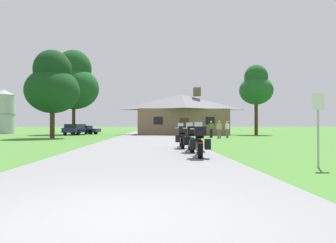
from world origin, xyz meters
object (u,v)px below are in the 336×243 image
at_px(bystander_white_shirt_beside_signpost, 227,128).
at_px(metal_signpost_roadside, 318,121).
at_px(motorcycle_silver_nearest_to_camera, 200,142).
at_px(bystander_olive_shirt_near_lodge, 211,128).
at_px(motorcycle_blue_farthest_in_row, 182,137).
at_px(tree_left_near, 52,85).
at_px(metal_silo_distant, 4,112).
at_px(motorcycle_green_second_in_row, 191,139).
at_px(parked_navy_suv_far_left, 76,129).
at_px(tree_left_far, 74,82).
at_px(bystander_tan_shirt_by_tree, 219,129).
at_px(parked_navy_sedan_far_left, 84,130).
at_px(tree_right_of_lodge, 256,87).

xyz_separation_m(bystander_white_shirt_beside_signpost, metal_signpost_roadside, (-2.65, -20.97, 0.42)).
height_order(motorcycle_silver_nearest_to_camera, bystander_olive_shirt_near_lodge, bystander_olive_shirt_near_lodge).
distance_m(motorcycle_blue_farthest_in_row, tree_left_near, 18.17).
bearing_deg(motorcycle_silver_nearest_to_camera, motorcycle_blue_farthest_in_row, 98.81).
bearing_deg(metal_silo_distant, motorcycle_green_second_in_row, -53.72).
xyz_separation_m(motorcycle_green_second_in_row, parked_navy_suv_far_left, (-11.78, 26.79, 0.17)).
bearing_deg(tree_left_far, bystander_tan_shirt_by_tree, -38.24).
relative_size(motorcycle_silver_nearest_to_camera, tree_left_near, 0.25).
bearing_deg(parked_navy_sedan_far_left, tree_left_near, -165.77).
height_order(metal_signpost_roadside, parked_navy_sedan_far_left, metal_signpost_roadside).
height_order(bystander_olive_shirt_near_lodge, parked_navy_suv_far_left, bystander_olive_shirt_near_lodge).
height_order(motorcycle_blue_farthest_in_row, tree_left_far, tree_left_far).
bearing_deg(tree_left_near, parked_navy_suv_far_left, 92.80).
bearing_deg(metal_signpost_roadside, tree_left_far, 115.13).
height_order(tree_left_far, parked_navy_sedan_far_left, tree_left_far).
distance_m(bystander_olive_shirt_near_lodge, parked_navy_suv_far_left, 18.91).
height_order(bystander_tan_shirt_by_tree, tree_left_near, tree_left_near).
xyz_separation_m(motorcycle_green_second_in_row, tree_right_of_lodge, (11.69, 24.98, 5.62)).
relative_size(tree_left_near, tree_right_of_lodge, 0.93).
height_order(motorcycle_silver_nearest_to_camera, motorcycle_blue_farthest_in_row, same).
height_order(bystander_olive_shirt_near_lodge, metal_silo_distant, metal_silo_distant).
distance_m(tree_left_far, parked_navy_suv_far_left, 6.38).
relative_size(bystander_white_shirt_beside_signpost, tree_left_near, 0.20).
distance_m(motorcycle_silver_nearest_to_camera, parked_navy_suv_far_left, 31.38).
bearing_deg(motorcycle_green_second_in_row, parked_navy_suv_far_left, 116.31).
bearing_deg(bystander_tan_shirt_by_tree, bystander_olive_shirt_near_lodge, -49.80).
relative_size(parked_navy_suv_far_left, parked_navy_sedan_far_left, 1.06).
relative_size(bystander_olive_shirt_near_lodge, tree_right_of_lodge, 0.19).
distance_m(motorcycle_green_second_in_row, parked_navy_sedan_far_left, 31.23).
bearing_deg(parked_navy_suv_far_left, motorcycle_silver_nearest_to_camera, -59.91).
xyz_separation_m(metal_signpost_roadside, tree_left_near, (-14.26, 20.77, 3.76)).
bearing_deg(motorcycle_blue_farthest_in_row, bystander_olive_shirt_near_lodge, 74.54).
relative_size(motorcycle_green_second_in_row, metal_silo_distant, 0.32).
distance_m(bystander_white_shirt_beside_signpost, parked_navy_suv_far_left, 20.44).
height_order(tree_left_near, tree_left_far, tree_left_far).
height_order(motorcycle_green_second_in_row, tree_left_near, tree_left_near).
height_order(motorcycle_blue_farthest_in_row, parked_navy_suv_far_left, parked_navy_suv_far_left).
xyz_separation_m(motorcycle_green_second_in_row, bystander_olive_shirt_near_lodge, (4.15, 16.59, 0.34)).
bearing_deg(parked_navy_sedan_far_left, motorcycle_blue_farthest_in_row, -143.35).
bearing_deg(tree_left_near, motorcycle_silver_nearest_to_camera, -58.30).
xyz_separation_m(metal_silo_distant, parked_navy_sedan_far_left, (12.41, -3.02, -2.61)).
height_order(motorcycle_blue_farthest_in_row, metal_signpost_roadside, metal_signpost_roadside).
bearing_deg(motorcycle_blue_farthest_in_row, tree_left_far, 116.70).
xyz_separation_m(motorcycle_green_second_in_row, motorcycle_blue_farthest_in_row, (-0.19, 2.24, 0.00)).
bearing_deg(bystander_white_shirt_beside_signpost, motorcycle_green_second_in_row, 31.99).
relative_size(motorcycle_silver_nearest_to_camera, motorcycle_green_second_in_row, 1.00).
bearing_deg(motorcycle_silver_nearest_to_camera, metal_signpost_roadside, -33.94).
distance_m(bystander_tan_shirt_by_tree, tree_left_far, 22.30).
relative_size(tree_left_near, parked_navy_suv_far_left, 1.75).
bearing_deg(parked_navy_sedan_far_left, tree_right_of_lodge, -85.95).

